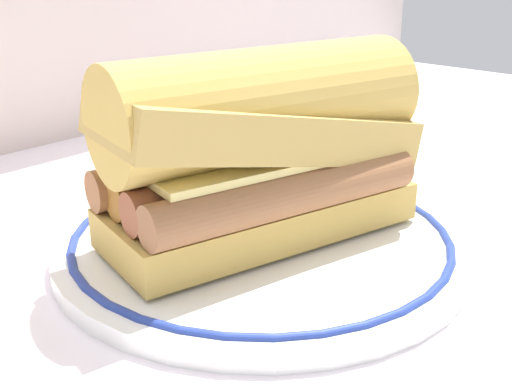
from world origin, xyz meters
TOP-DOWN VIEW (x-y plane):
  - ground_plane at (0.00, 0.00)m, footprint 1.50×1.50m
  - plate at (-0.00, -0.01)m, footprint 0.28×0.28m
  - sausage_sandwich at (-0.00, -0.01)m, footprint 0.23×0.14m
  - butter_knife at (0.13, 0.18)m, footprint 0.12×0.11m

SIDE VIEW (x-z plane):
  - ground_plane at x=0.00m, z-range 0.00..0.00m
  - butter_knife at x=0.13m, z-range 0.00..0.01m
  - plate at x=0.00m, z-range 0.00..0.02m
  - sausage_sandwich at x=0.00m, z-range 0.01..0.14m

